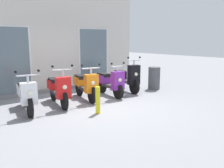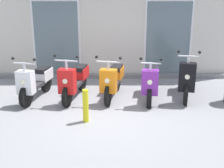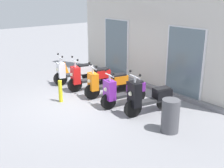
# 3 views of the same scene
# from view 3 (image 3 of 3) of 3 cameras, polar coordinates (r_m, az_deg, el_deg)

# --- Properties ---
(ground_plane) EXTENTS (40.00, 40.00, 0.00)m
(ground_plane) POSITION_cam_3_polar(r_m,az_deg,el_deg) (8.78, -6.28, -4.01)
(ground_plane) COLOR gray
(storefront_facade) EXTENTS (7.36, 0.50, 4.13)m
(storefront_facade) POSITION_cam_3_polar(r_m,az_deg,el_deg) (10.16, 7.76, 10.61)
(storefront_facade) COLOR beige
(storefront_facade) RESTS_ON ground_plane
(scooter_white) EXTENTS (0.70, 1.60, 1.17)m
(scooter_white) POSITION_cam_3_polar(r_m,az_deg,el_deg) (10.63, -7.69, 2.48)
(scooter_white) COLOR black
(scooter_white) RESTS_ON ground_plane
(scooter_red) EXTENTS (0.71, 1.64, 1.22)m
(scooter_red) POSITION_cam_3_polar(r_m,az_deg,el_deg) (9.88, -4.58, 1.52)
(scooter_red) COLOR black
(scooter_red) RESTS_ON ground_plane
(scooter_orange) EXTENTS (0.71, 1.60, 1.18)m
(scooter_orange) POSITION_cam_3_polar(r_m,az_deg,el_deg) (9.17, -1.01, 0.27)
(scooter_orange) COLOR black
(scooter_orange) RESTS_ON ground_plane
(scooter_purple) EXTENTS (0.59, 1.56, 1.17)m
(scooter_purple) POSITION_cam_3_polar(r_m,az_deg,el_deg) (8.44, 2.33, -1.47)
(scooter_purple) COLOR black
(scooter_purple) RESTS_ON ground_plane
(scooter_black) EXTENTS (0.65, 1.61, 1.30)m
(scooter_black) POSITION_cam_3_polar(r_m,az_deg,el_deg) (7.92, 7.38, -2.62)
(scooter_black) COLOR black
(scooter_black) RESTS_ON ground_plane
(trash_bin) EXTENTS (0.44, 0.44, 0.84)m
(trash_bin) POSITION_cam_3_polar(r_m,az_deg,el_deg) (7.05, 11.77, -6.35)
(trash_bin) COLOR #4C4C51
(trash_bin) RESTS_ON ground_plane
(traffic_cone) EXTENTS (0.32, 0.32, 0.52)m
(traffic_cone) POSITION_cam_3_polar(r_m,az_deg,el_deg) (12.08, -9.54, 3.36)
(traffic_cone) COLOR orange
(traffic_cone) RESTS_ON ground_plane
(curb_bollard) EXTENTS (0.12, 0.12, 0.70)m
(curb_bollard) POSITION_cam_3_polar(r_m,az_deg,el_deg) (8.91, -10.43, -1.46)
(curb_bollard) COLOR yellow
(curb_bollard) RESTS_ON ground_plane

